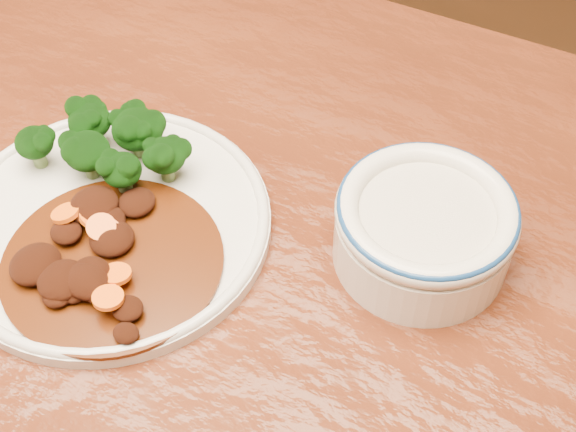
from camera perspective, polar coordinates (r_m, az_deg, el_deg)
The scene contains 5 objects.
dining_table at distance 0.72m, azimuth -13.56°, elevation -7.82°, with size 1.61×1.10×0.75m.
dinner_plate at distance 0.67m, azimuth -12.52°, elevation -0.43°, with size 0.26×0.26×0.02m.
broccoli_florets at distance 0.69m, azimuth -12.42°, elevation 5.21°, with size 0.13×0.10×0.05m.
mince_stew at distance 0.63m, azimuth -13.55°, elevation -2.82°, with size 0.17×0.17×0.03m.
dip_bowl at distance 0.62m, azimuth 9.65°, elevation -0.81°, with size 0.14×0.14×0.06m.
Camera 1 is at (0.35, -0.21, 1.26)m, focal length 50.00 mm.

